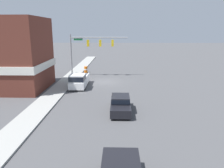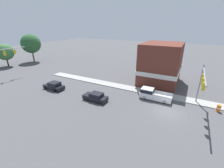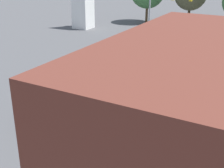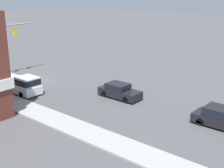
{
  "view_description": "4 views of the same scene",
  "coord_description": "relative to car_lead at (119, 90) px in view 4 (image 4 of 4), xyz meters",
  "views": [
    {
      "loc": [
        -1.87,
        31.08,
        7.41
      ],
      "look_at": [
        -1.33,
        12.47,
        2.78
      ],
      "focal_mm": 35.0,
      "sensor_mm": 36.0,
      "label": 1
    },
    {
      "loc": [
        -21.64,
        -1.88,
        12.63
      ],
      "look_at": [
        1.21,
        10.38,
        2.28
      ],
      "focal_mm": 24.0,
      "sensor_mm": 36.0,
      "label": 2
    },
    {
      "loc": [
        11.2,
        -3.34,
        10.75
      ],
      "look_at": [
        1.15,
        14.6,
        2.52
      ],
      "focal_mm": 50.0,
      "sensor_mm": 36.0,
      "label": 3
    },
    {
      "loc": [
        21.02,
        30.37,
        10.71
      ],
      "look_at": [
        -0.59,
        12.22,
        1.88
      ],
      "focal_mm": 50.0,
      "sensor_mm": 36.0,
      "label": 4
    }
  ],
  "objects": [
    {
      "name": "car_second_ahead",
      "position": [
        0.07,
        10.4,
        0.05
      ],
      "size": [
        1.93,
        4.46,
        1.59
      ],
      "color": "black",
      "rests_on": "ground"
    },
    {
      "name": "ground_plane",
      "position": [
        2.1,
        -11.89,
        -0.77
      ],
      "size": [
        200.0,
        200.0,
        0.0
      ],
      "primitive_type": "plane",
      "color": "#4C4C4F"
    },
    {
      "name": "pickup_truck_parked",
      "position": [
        5.42,
        -8.7,
        0.17
      ],
      "size": [
        1.96,
        5.55,
        1.91
      ],
      "color": "black",
      "rests_on": "ground"
    },
    {
      "name": "car_lead",
      "position": [
        0.0,
        0.0,
        0.0
      ],
      "size": [
        1.8,
        4.41,
        1.48
      ],
      "color": "black",
      "rests_on": "ground"
    }
  ]
}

